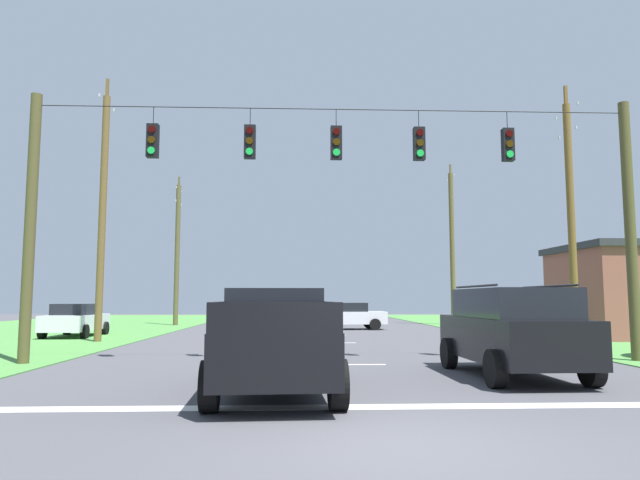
# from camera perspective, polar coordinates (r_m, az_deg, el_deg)

# --- Properties ---
(ground_plane) EXTENTS (120.00, 120.00, 0.00)m
(ground_plane) POSITION_cam_1_polar(r_m,az_deg,el_deg) (7.44, 6.95, -19.41)
(ground_plane) COLOR #47474C
(stop_bar_stripe) EXTENTS (14.43, 0.45, 0.01)m
(stop_bar_stripe) POSITION_cam_1_polar(r_m,az_deg,el_deg) (9.73, 4.62, -16.17)
(stop_bar_stripe) COLOR white
(stop_bar_stripe) RESTS_ON ground
(lane_dash_0) EXTENTS (2.50, 0.15, 0.01)m
(lane_dash_0) POSITION_cam_1_polar(r_m,az_deg,el_deg) (15.64, 1.90, -12.25)
(lane_dash_0) COLOR white
(lane_dash_0) RESTS_ON ground
(lane_dash_1) EXTENTS (2.50, 0.15, 0.01)m
(lane_dash_1) POSITION_cam_1_polar(r_m,az_deg,el_deg) (23.19, 0.49, -10.16)
(lane_dash_1) COLOR white
(lane_dash_1) RESTS_ON ground
(lane_dash_2) EXTENTS (2.50, 0.15, 0.01)m
(lane_dash_2) POSITION_cam_1_polar(r_m,az_deg,el_deg) (27.97, -0.00, -9.43)
(lane_dash_2) COLOR white
(lane_dash_2) RESTS_ON ground
(lane_dash_3) EXTENTS (2.50, 0.15, 0.01)m
(lane_dash_3) POSITION_cam_1_polar(r_m,az_deg,el_deg) (36.25, -0.55, -8.61)
(lane_dash_3) COLOR white
(lane_dash_3) RESTS_ON ground
(overhead_signal_span) EXTENTS (17.13, 0.31, 7.46)m
(overhead_signal_span) POSITION_cam_1_polar(r_m,az_deg,el_deg) (16.15, 1.60, 3.21)
(overhead_signal_span) COLOR #4D4726
(overhead_signal_span) RESTS_ON ground
(pickup_truck) EXTENTS (2.47, 5.48, 1.95)m
(pickup_truck) POSITION_cam_1_polar(r_m,az_deg,el_deg) (11.14, -4.58, -9.86)
(pickup_truck) COLOR black
(pickup_truck) RESTS_ON ground
(suv_black) EXTENTS (2.28, 4.83, 2.05)m
(suv_black) POSITION_cam_1_polar(r_m,az_deg,el_deg) (13.85, 18.45, -8.40)
(suv_black) COLOR black
(suv_black) RESTS_ON ground
(distant_car_crossing_white) EXTENTS (2.08, 4.33, 1.52)m
(distant_car_crossing_white) POSITION_cam_1_polar(r_m,az_deg,el_deg) (28.89, -23.06, -7.29)
(distant_car_crossing_white) COLOR silver
(distant_car_crossing_white) RESTS_ON ground
(distant_car_oncoming) EXTENTS (4.41, 2.25, 1.52)m
(distant_car_oncoming) POSITION_cam_1_polar(r_m,az_deg,el_deg) (33.18, 2.74, -7.50)
(distant_car_oncoming) COLOR silver
(distant_car_oncoming) RESTS_ON ground
(utility_pole_mid_right) EXTENTS (0.30, 1.96, 10.39)m
(utility_pole_mid_right) POSITION_cam_1_polar(r_m,az_deg,el_deg) (24.96, 23.64, 2.33)
(utility_pole_mid_right) COLOR brown
(utility_pole_mid_right) RESTS_ON ground
(utility_pole_far_right) EXTENTS (0.32, 1.73, 10.94)m
(utility_pole_far_right) POSITION_cam_1_polar(r_m,az_deg,el_deg) (39.86, 12.98, -0.60)
(utility_pole_far_right) COLOR brown
(utility_pole_far_right) RESTS_ON ground
(utility_pole_mid_left) EXTENTS (0.29, 1.93, 11.01)m
(utility_pole_mid_left) POSITION_cam_1_polar(r_m,az_deg,el_deg) (25.40, -20.78, 2.59)
(utility_pole_mid_left) COLOR brown
(utility_pole_mid_left) RESTS_ON ground
(utility_pole_far_left) EXTENTS (0.32, 1.78, 9.90)m
(utility_pole_far_left) POSITION_cam_1_polar(r_m,az_deg,el_deg) (39.17, -13.99, -1.07)
(utility_pole_far_left) COLOR brown
(utility_pole_far_left) RESTS_ON ground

